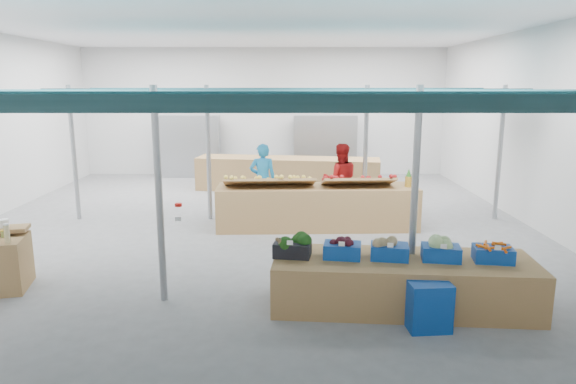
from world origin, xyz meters
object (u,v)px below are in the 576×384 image
Objects in this scene: vendor_left at (263,180)px; crate_stack at (429,306)px; veg_counter at (402,283)px; fruit_counter at (317,207)px; vendor_right at (340,180)px.

crate_stack is at bearing 110.47° from vendor_left.
veg_counter is 0.71m from crate_stack.
fruit_counter is 2.50× the size of vendor_left.
fruit_counter is 2.50× the size of vendor_right.
crate_stack is 0.37× the size of vendor_left.
vendor_left reaches higher than crate_stack.
fruit_counter reaches higher than crate_stack.
crate_stack is 6.24m from vendor_left.
veg_counter is 4.09m from fruit_counter.
vendor_left is 1.00× the size of vendor_right.
vendor_left is at bearing -1.46° from vendor_right.
fruit_counter is at bearing 59.93° from vendor_right.
vendor_left reaches higher than fruit_counter.
vendor_right is at bearing 59.93° from fruit_counter.
veg_counter is 5.71× the size of crate_stack.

